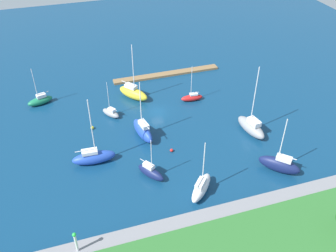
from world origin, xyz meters
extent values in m
plane|color=navy|center=(0.00, 0.00, 0.00)|extent=(160.00, 160.00, 0.00)
cube|color=olive|center=(-6.94, -15.24, 0.27)|extent=(27.31, 2.11, 0.54)
cube|color=gray|center=(0.00, 30.89, 0.60)|extent=(58.91, 3.23, 1.21)
cylinder|color=silver|center=(20.55, 30.89, 2.81)|extent=(0.36, 0.36, 3.20)
sphere|color=green|center=(20.55, 30.89, 4.66)|extent=(0.56, 0.56, 0.56)
ellipsoid|color=gray|center=(-15.78, 12.72, 1.25)|extent=(3.80, 8.19, 2.50)
cube|color=silver|center=(-15.88, 13.34, 3.00)|extent=(1.98, 3.05, 1.01)
cylinder|color=silver|center=(-15.71, 12.33, 8.51)|extent=(0.19, 0.19, 12.03)
cylinder|color=silver|center=(-15.94, 13.72, 3.66)|extent=(0.60, 2.82, 0.15)
ellipsoid|color=#2347B2|center=(5.21, 7.51, 1.50)|extent=(3.40, 7.79, 3.00)
cube|color=silver|center=(5.11, 8.11, 3.42)|extent=(1.72, 2.89, 0.84)
cylinder|color=silver|center=(5.28, 7.14, 7.57)|extent=(0.18, 0.18, 9.15)
cylinder|color=silver|center=(4.96, 8.91, 3.99)|extent=(0.77, 3.55, 0.14)
ellipsoid|color=#141E4C|center=(6.74, 18.82, 0.94)|extent=(4.46, 5.54, 1.88)
cube|color=silver|center=(6.99, 18.45, 2.27)|extent=(1.94, 2.22, 0.77)
cylinder|color=silver|center=(6.58, 19.05, 5.07)|extent=(0.13, 0.13, 6.37)
cylinder|color=silver|center=(7.32, 17.95, 2.80)|extent=(1.55, 2.25, 0.11)
ellipsoid|color=white|center=(-0.15, 24.99, 1.12)|extent=(6.10, 6.41, 2.23)
cube|color=silver|center=(0.23, 25.39, 2.64)|extent=(2.54, 2.62, 0.83)
cylinder|color=silver|center=(-0.38, 24.73, 6.29)|extent=(0.17, 0.17, 8.12)
cylinder|color=silver|center=(0.48, 25.67, 3.21)|extent=(1.82, 1.97, 0.13)
ellipsoid|color=yellow|center=(3.62, -7.07, 1.30)|extent=(6.72, 7.78, 2.60)
cube|color=silver|center=(4.00, -7.57, 2.96)|extent=(2.90, 3.16, 0.71)
cylinder|color=silver|center=(3.39, -6.76, 7.92)|extent=(0.19, 0.19, 10.63)
cylinder|color=silver|center=(4.49, -8.23, 3.46)|extent=(2.33, 3.03, 0.15)
ellipsoid|color=red|center=(-8.75, -2.05, 0.72)|extent=(5.09, 1.94, 1.43)
cube|color=silver|center=(-9.15, -2.02, 1.65)|extent=(1.86, 1.08, 0.43)
cylinder|color=silver|center=(-8.51, -2.07, 5.06)|extent=(0.12, 0.12, 7.26)
cylinder|color=silver|center=(-9.43, -2.00, 2.02)|extent=(1.85, 0.23, 0.10)
ellipsoid|color=#19724C|center=(24.10, -11.06, 0.83)|extent=(5.92, 3.54, 1.66)
cube|color=silver|center=(23.67, -11.19, 2.03)|extent=(2.27, 1.73, 0.74)
cylinder|color=silver|center=(24.36, -10.97, 5.30)|extent=(0.13, 0.13, 7.27)
cylinder|color=silver|center=(23.13, -11.35, 2.55)|extent=(2.49, 0.86, 0.11)
ellipsoid|color=gray|center=(9.91, -1.56, 0.73)|extent=(3.92, 4.69, 1.45)
cube|color=silver|center=(9.71, -1.26, 1.77)|extent=(1.73, 1.91, 0.64)
cylinder|color=silver|center=(10.04, -1.75, 4.84)|extent=(0.11, 0.11, 6.77)
cylinder|color=silver|center=(9.43, -0.85, 2.24)|extent=(1.30, 1.86, 0.09)
ellipsoid|color=#2347B2|center=(15.52, 12.18, 1.18)|extent=(7.88, 2.73, 2.36)
cube|color=silver|center=(16.14, 12.16, 2.69)|extent=(2.86, 1.56, 0.65)
cylinder|color=silver|center=(15.13, 12.20, 7.90)|extent=(0.19, 0.19, 11.08)
cylinder|color=silver|center=(16.87, 12.13, 3.17)|extent=(3.50, 0.29, 0.15)
ellipsoid|color=#141E4C|center=(-15.13, 24.22, 1.34)|extent=(6.67, 6.75, 2.67)
cube|color=silver|center=(-15.54, 24.64, 3.07)|extent=(2.78, 2.80, 0.78)
cylinder|color=silver|center=(-14.87, 23.96, 6.87)|extent=(0.18, 0.18, 8.39)
cylinder|color=silver|center=(-15.91, 25.03, 3.61)|extent=(2.18, 2.23, 0.14)
sphere|color=red|center=(1.22, 13.56, 0.31)|extent=(0.63, 0.63, 0.63)
sphere|color=yellow|center=(14.43, 1.88, 0.34)|extent=(0.68, 0.68, 0.68)
camera|label=1|loc=(18.03, 63.84, 45.25)|focal=39.38mm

